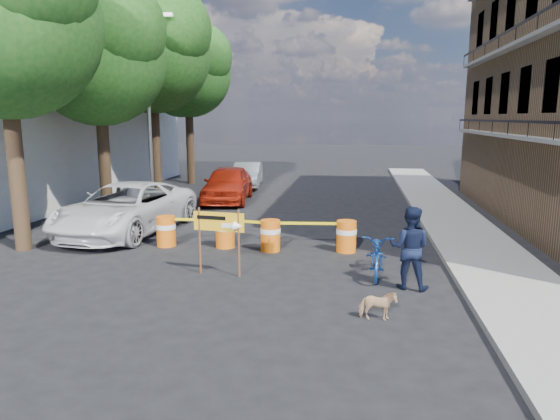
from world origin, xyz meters
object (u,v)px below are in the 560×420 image
(barrel_far_right, at_px, (346,236))
(sedan_silver, at_px, (247,175))
(barrel_far_left, at_px, (166,231))
(barrel_mid_left, at_px, (225,232))
(pedestrian, at_px, (410,248))
(sedan_red, at_px, (228,184))
(detour_sign, at_px, (225,227))
(barrel_mid_right, at_px, (270,235))
(bicycle, at_px, (378,234))
(dog, at_px, (378,305))
(suv_white, at_px, (126,209))

(barrel_far_right, distance_m, sedan_silver, 14.06)
(barrel_far_left, bearing_deg, barrel_mid_left, 3.68)
(pedestrian, distance_m, sedan_red, 12.84)
(detour_sign, height_order, sedan_silver, detour_sign)
(barrel_mid_right, bearing_deg, sedan_silver, 105.13)
(bicycle, relative_size, sedan_red, 0.43)
(barrel_mid_right, xyz_separation_m, pedestrian, (3.59, -2.65, 0.46))
(sedan_red, bearing_deg, barrel_mid_right, -73.07)
(barrel_mid_right, relative_size, pedestrian, 0.48)
(barrel_mid_left, xyz_separation_m, dog, (4.23, -4.80, -0.18))
(bicycle, distance_m, dog, 2.90)
(barrel_far_left, distance_m, barrel_mid_left, 1.78)
(barrel_mid_right, height_order, suv_white, suv_white)
(sedan_silver, bearing_deg, dog, -76.63)
(barrel_mid_left, xyz_separation_m, sedan_red, (-1.98, 7.94, 0.34))
(detour_sign, distance_m, suv_white, 5.92)
(pedestrian, xyz_separation_m, suv_white, (-8.68, 4.19, -0.11))
(pedestrian, distance_m, dog, 2.18)
(barrel_far_left, distance_m, barrel_mid_right, 3.16)
(barrel_far_right, bearing_deg, barrel_mid_left, -179.44)
(barrel_far_right, relative_size, pedestrian, 0.48)
(barrel_mid_right, distance_m, sedan_silver, 13.56)
(dog, distance_m, sedan_silver, 18.80)
(barrel_far_right, xyz_separation_m, bicycle, (0.78, -2.03, 0.56))
(detour_sign, relative_size, sedan_silver, 0.41)
(bicycle, bearing_deg, detour_sign, -168.00)
(barrel_far_right, relative_size, sedan_silver, 0.22)
(dog, distance_m, suv_white, 10.04)
(pedestrian, distance_m, suv_white, 9.64)
(pedestrian, distance_m, sedan_silver, 17.28)
(barrel_far_left, xyz_separation_m, sedan_red, (-0.20, 8.06, 0.34))
(sedan_silver, bearing_deg, suv_white, -104.11)
(barrel_far_left, xyz_separation_m, dog, (6.00, -4.68, -0.18))
(dog, distance_m, sedan_red, 14.18)
(detour_sign, relative_size, pedestrian, 0.88)
(barrel_mid_right, height_order, sedan_silver, sedan_silver)
(bicycle, distance_m, suv_white, 8.69)
(barrel_far_left, distance_m, pedestrian, 7.30)
(detour_sign, bearing_deg, bicycle, 16.43)
(bicycle, bearing_deg, pedestrian, -50.09)
(barrel_far_right, xyz_separation_m, pedestrian, (1.44, -2.89, 0.46))
(barrel_mid_left, height_order, sedan_red, sedan_red)
(barrel_far_left, bearing_deg, bicycle, -17.16)
(barrel_mid_left, xyz_separation_m, barrel_mid_right, (1.39, -0.20, 0.00))
(bicycle, relative_size, dog, 2.99)
(barrel_far_left, height_order, sedan_red, sedan_red)
(suv_white, bearing_deg, barrel_mid_left, -13.98)
(barrel_far_left, distance_m, suv_white, 2.44)
(barrel_mid_left, relative_size, pedestrian, 0.48)
(barrel_mid_right, distance_m, pedestrian, 4.49)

